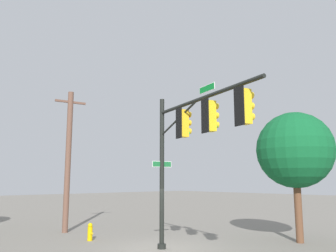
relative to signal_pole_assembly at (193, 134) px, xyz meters
The scene contains 5 objects.
ground_plane 5.28m from the signal_pole_assembly, 166.53° to the left, with size 120.00×120.00×0.00m, color gray.
signal_pole_assembly is the anchor object (origin of this frame).
utility_pole 9.59m from the signal_pole_assembly, behind, with size 0.43×1.79×8.03m.
fire_hydrant 7.60m from the signal_pole_assembly, behind, with size 0.33×0.24×0.83m.
tree_mid 6.32m from the signal_pole_assembly, 82.33° to the left, with size 3.66×3.66×6.16m.
Camera 1 is at (11.45, -10.17, 2.86)m, focal length 37.05 mm.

